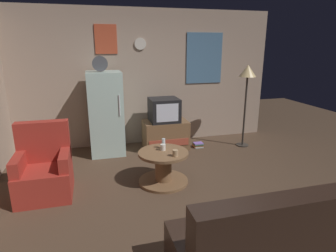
% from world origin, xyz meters
% --- Properties ---
extents(ground_plane, '(12.00, 12.00, 0.00)m').
position_xyz_m(ground_plane, '(0.00, 0.00, 0.00)').
color(ground_plane, '#4C3828').
extents(wall_with_art, '(5.20, 0.12, 2.62)m').
position_xyz_m(wall_with_art, '(0.01, 2.45, 1.31)').
color(wall_with_art, tan).
rests_on(wall_with_art, ground_plane).
extents(fridge, '(0.60, 0.62, 1.77)m').
position_xyz_m(fridge, '(-0.82, 1.98, 0.75)').
color(fridge, silver).
rests_on(fridge, ground_plane).
extents(tv_stand, '(0.84, 0.53, 0.54)m').
position_xyz_m(tv_stand, '(0.28, 1.94, 0.27)').
color(tv_stand, brown).
rests_on(tv_stand, ground_plane).
extents(crt_tv, '(0.54, 0.51, 0.44)m').
position_xyz_m(crt_tv, '(0.25, 1.93, 0.76)').
color(crt_tv, black).
rests_on(crt_tv, tv_stand).
extents(standing_lamp, '(0.32, 0.32, 1.59)m').
position_xyz_m(standing_lamp, '(1.81, 1.67, 1.36)').
color(standing_lamp, '#332D28').
rests_on(standing_lamp, ground_plane).
extents(coffee_table, '(0.72, 0.72, 0.48)m').
position_xyz_m(coffee_table, '(-0.12, 0.55, 0.24)').
color(coffee_table, brown).
rests_on(coffee_table, ground_plane).
extents(wine_glass, '(0.05, 0.05, 0.15)m').
position_xyz_m(wine_glass, '(-0.08, 0.68, 0.55)').
color(wine_glass, silver).
rests_on(wine_glass, coffee_table).
extents(mug_ceramic_white, '(0.08, 0.08, 0.09)m').
position_xyz_m(mug_ceramic_white, '(-0.11, 0.61, 0.52)').
color(mug_ceramic_white, silver).
rests_on(mug_ceramic_white, coffee_table).
extents(mug_ceramic_tan, '(0.08, 0.08, 0.09)m').
position_xyz_m(mug_ceramic_tan, '(0.00, 0.34, 0.52)').
color(mug_ceramic_tan, tan).
rests_on(mug_ceramic_tan, coffee_table).
extents(armchair, '(0.68, 0.68, 0.96)m').
position_xyz_m(armchair, '(-1.73, 0.65, 0.34)').
color(armchair, '#A52D23').
rests_on(armchair, ground_plane).
extents(couch, '(1.70, 0.80, 0.92)m').
position_xyz_m(couch, '(0.36, -1.42, 0.31)').
color(couch, black).
rests_on(couch, ground_plane).
extents(book_stack, '(0.21, 0.18, 0.09)m').
position_xyz_m(book_stack, '(0.92, 1.82, 0.04)').
color(book_stack, '#A4B2AD').
rests_on(book_stack, ground_plane).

